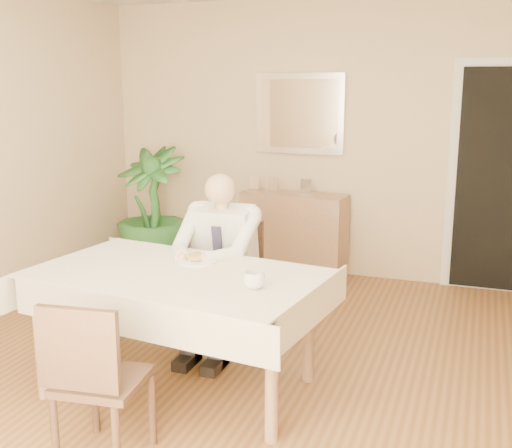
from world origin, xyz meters
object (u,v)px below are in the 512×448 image
(chair_far, at_px, (231,274))
(sideboard, at_px, (294,234))
(seated_man, at_px, (216,257))
(coffee_mug, at_px, (254,280))
(dining_table, at_px, (177,286))
(potted_palm, at_px, (152,210))
(chair_near, at_px, (93,375))

(chair_far, height_order, sideboard, chair_far)
(seated_man, bearing_deg, coffee_mug, -53.27)
(dining_table, relative_size, chair_far, 2.12)
(dining_table, xyz_separation_m, chair_far, (-0.00, 0.88, -0.18))
(chair_far, xyz_separation_m, coffee_mug, (0.54, -1.01, 0.31))
(coffee_mug, distance_m, potted_palm, 3.02)
(chair_far, height_order, coffee_mug, chair_far)
(chair_near, xyz_separation_m, coffee_mug, (0.57, 0.72, 0.32))
(dining_table, distance_m, coffee_mug, 0.57)
(dining_table, relative_size, coffee_mug, 15.77)
(chair_near, xyz_separation_m, potted_palm, (-1.34, 3.05, 0.14))
(sideboard, height_order, potted_palm, potted_palm)
(chair_far, xyz_separation_m, chair_near, (-0.03, -1.73, -0.01))
(dining_table, xyz_separation_m, coffee_mug, (0.54, -0.13, 0.13))
(chair_far, relative_size, seated_man, 0.70)
(chair_far, height_order, potted_palm, potted_palm)
(dining_table, relative_size, chair_near, 2.16)
(chair_far, bearing_deg, dining_table, -90.80)
(chair_near, bearing_deg, seated_man, 82.35)
(coffee_mug, bearing_deg, chair_near, -128.36)
(potted_palm, bearing_deg, dining_table, -58.12)
(chair_far, xyz_separation_m, sideboard, (-0.01, 1.65, -0.08))
(chair_near, height_order, coffee_mug, chair_near)
(chair_far, relative_size, coffee_mug, 7.42)
(dining_table, bearing_deg, chair_far, 97.71)
(chair_near, bearing_deg, sideboard, 83.16)
(dining_table, distance_m, chair_far, 0.90)
(chair_far, distance_m, sideboard, 1.65)
(sideboard, bearing_deg, dining_table, -84.60)
(coffee_mug, bearing_deg, dining_table, 166.47)
(chair_near, bearing_deg, coffee_mug, 45.17)
(dining_table, xyz_separation_m, chair_near, (-0.03, -0.85, -0.19))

